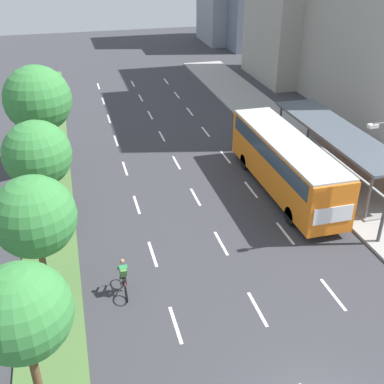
{
  "coord_description": "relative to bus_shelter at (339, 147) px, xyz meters",
  "views": [
    {
      "loc": [
        -6.45,
        -8.3,
        13.77
      ],
      "look_at": [
        -0.6,
        13.66,
        1.2
      ],
      "focal_mm": 44.25,
      "sensor_mm": 36.0,
      "label": 1
    }
  ],
  "objects": [
    {
      "name": "bus_shelter",
      "position": [
        0.0,
        0.0,
        0.0
      ],
      "size": [
        2.9,
        12.13,
        2.86
      ],
      "color": "gray",
      "rests_on": "sidewalk_right"
    },
    {
      "name": "lane_divider_center",
      "position": [
        -9.53,
        1.81,
        -1.86
      ],
      "size": [
        0.14,
        46.14,
        0.01
      ],
      "color": "white",
      "rests_on": "ground"
    },
    {
      "name": "median_strip",
      "position": [
        -17.83,
        4.24,
        -1.81
      ],
      "size": [
        2.6,
        52.0,
        0.12
      ],
      "primitive_type": "cube",
      "color": "#4C7038",
      "rests_on": "ground"
    },
    {
      "name": "lane_divider_left",
      "position": [
        -13.03,
        1.81,
        -1.86
      ],
      "size": [
        0.14,
        46.14,
        0.01
      ],
      "color": "white",
      "rests_on": "ground"
    },
    {
      "name": "lane_divider_right",
      "position": [
        -6.03,
        1.81,
        -1.86
      ],
      "size": [
        0.14,
        46.14,
        0.01
      ],
      "color": "white",
      "rests_on": "ground"
    },
    {
      "name": "median_tree_fourth",
      "position": [
        -17.9,
        5.52,
        2.86
      ],
      "size": [
        4.14,
        4.14,
        6.68
      ],
      "color": "brown",
      "rests_on": "median_strip"
    },
    {
      "name": "cyclist",
      "position": [
        -14.71,
        -7.97,
        -1.08
      ],
      "size": [
        0.46,
        1.82,
        1.71
      ],
      "color": "black",
      "rests_on": "ground"
    },
    {
      "name": "median_tree_third",
      "position": [
        -17.96,
        -0.65,
        1.88
      ],
      "size": [
        3.52,
        3.52,
        5.4
      ],
      "color": "brown",
      "rests_on": "median_strip"
    },
    {
      "name": "bus",
      "position": [
        -4.28,
        -1.27,
        0.2
      ],
      "size": [
        2.54,
        11.29,
        3.37
      ],
      "color": "orange",
      "rests_on": "ground"
    },
    {
      "name": "sidewalk_right",
      "position": [
        -0.28,
        4.24,
        -1.79
      ],
      "size": [
        4.5,
        52.0,
        0.15
      ],
      "primitive_type": "cube",
      "color": "#9E9E99",
      "rests_on": "ground"
    },
    {
      "name": "median_tree_second",
      "position": [
        -17.96,
        -6.83,
        1.84
      ],
      "size": [
        3.42,
        3.42,
        5.3
      ],
      "color": "brown",
      "rests_on": "median_strip"
    },
    {
      "name": "median_tree_nearest",
      "position": [
        -18.08,
        -13.01,
        2.34
      ],
      "size": [
        2.98,
        2.98,
        5.6
      ],
      "color": "brown",
      "rests_on": "median_strip"
    }
  ]
}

